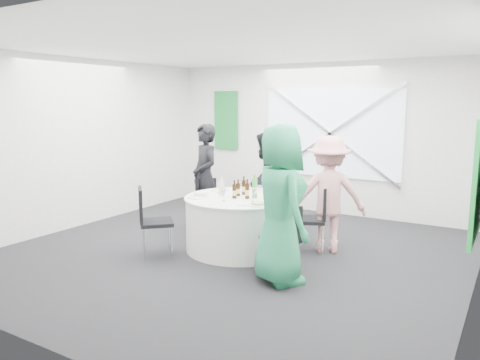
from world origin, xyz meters
The scene contains 43 objects.
floor centered at (0.00, 0.00, 0.00)m, with size 6.00×6.00×0.00m, color black.
ceiling centered at (0.00, 0.00, 2.80)m, with size 6.00×6.00×0.00m, color white.
wall_back centered at (0.00, 3.00, 1.40)m, with size 6.00×6.00×0.00m, color silver.
wall_front centered at (0.00, -3.00, 1.40)m, with size 6.00×6.00×0.00m, color silver.
wall_left centered at (-3.00, 0.00, 1.40)m, with size 6.00×6.00×0.00m, color silver.
window_panel centered at (0.30, 2.96, 1.50)m, with size 2.60×0.03×1.60m, color silver.
window_brace_a centered at (0.30, 2.92, 1.50)m, with size 0.05×0.05×3.16m, color silver.
window_brace_b centered at (0.30, 2.92, 1.50)m, with size 0.05×0.05×3.16m, color silver.
green_banner centered at (-2.00, 2.95, 1.70)m, with size 0.55×0.04×1.20m, color #136128.
green_sign centered at (2.94, 0.60, 1.20)m, with size 0.05×1.20×1.40m, color green.
banquet_table centered at (0.00, 0.20, 0.38)m, with size 1.56×1.56×0.76m.
chair_back centered at (0.15, 1.24, 0.51)m, with size 0.45×0.46×0.88m.
chair_back_left centered at (-0.96, 0.80, 0.49)m, with size 0.53×0.52×0.84m.
chair_back_right centered at (0.95, 0.65, 0.54)m, with size 0.57×0.56×0.93m.
chair_front_right centered at (0.96, -0.36, 0.49)m, with size 0.53×0.53×0.85m.
chair_front_left centered at (-0.89, -0.68, 0.56)m, with size 0.61×0.61×0.95m.
person_man_back_left centered at (-1.07, 0.86, 0.87)m, with size 0.63×0.41×1.73m, color black.
person_man_back centered at (-0.17, 1.27, 0.80)m, with size 0.78×0.43×1.61m, color black.
person_woman_pink centered at (1.10, 0.74, 0.81)m, with size 1.05×0.49×1.62m, color pink.
person_woman_green centered at (1.02, -0.60, 0.92)m, with size 0.90×0.58×1.84m, color #248457.
plate_back centered at (0.07, 0.72, 0.77)m, with size 0.25×0.25×0.01m.
plate_back_left centered at (-0.49, 0.41, 0.77)m, with size 0.29×0.29×0.01m.
plate_back_right centered at (0.45, 0.56, 0.78)m, with size 0.26×0.26×0.04m.
plate_front_right centered at (0.48, -0.14, 0.78)m, with size 0.29×0.29×0.04m.
plate_front_left centered at (-0.48, -0.15, 0.77)m, with size 0.29×0.29×0.01m.
napkin centered at (-0.47, -0.08, 0.80)m, with size 0.19×0.13×0.05m, color white.
beer_bottle_a centered at (-0.05, 0.24, 0.85)m, with size 0.06×0.06×0.24m.
beer_bottle_b centered at (-0.04, 0.37, 0.86)m, with size 0.06×0.06×0.27m.
beer_bottle_c centered at (0.15, 0.14, 0.87)m, with size 0.06×0.06×0.27m.
beer_bottle_d centered at (-0.01, 0.07, 0.86)m, with size 0.06×0.06×0.26m.
green_water_bottle centered at (0.21, 0.25, 0.89)m, with size 0.08×0.08×0.33m.
clear_water_bottle centered at (-0.25, 0.11, 0.87)m, with size 0.08×0.08×0.28m.
wine_glass_a centered at (-0.39, 0.25, 0.88)m, with size 0.07×0.07×0.17m.
wine_glass_b centered at (-0.04, -0.16, 0.88)m, with size 0.07×0.07×0.17m.
wine_glass_c centered at (-0.17, 0.56, 0.88)m, with size 0.07×0.07×0.17m.
wine_glass_d centered at (0.36, 0.26, 0.88)m, with size 0.07×0.07×0.17m.
wine_glass_e centered at (0.31, 0.03, 0.88)m, with size 0.07×0.07×0.17m.
fork_a centered at (0.33, -0.27, 0.76)m, with size 0.01×0.15×0.01m, color silver.
knife_a centered at (0.55, 0.02, 0.76)m, with size 0.01×0.15×0.01m, color silver.
fork_b centered at (0.17, 0.75, 0.76)m, with size 0.01×0.15×0.01m, color silver.
knife_b centered at (-0.15, 0.76, 0.76)m, with size 0.01×0.15×0.01m, color silver.
fork_c centered at (0.56, 0.33, 0.76)m, with size 0.01×0.15×0.01m, color silver.
knife_c centered at (0.43, 0.58, 0.76)m, with size 0.01×0.15×0.01m, color silver.
Camera 1 is at (3.32, -5.31, 2.07)m, focal length 35.00 mm.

